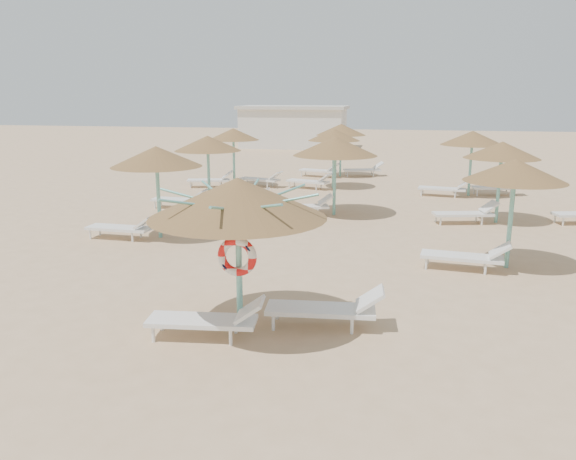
# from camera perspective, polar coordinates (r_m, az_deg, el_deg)

# --- Properties ---
(ground) EXTENTS (120.00, 120.00, 0.00)m
(ground) POSITION_cam_1_polar(r_m,az_deg,el_deg) (10.47, -3.90, -9.52)
(ground) COLOR tan
(ground) RESTS_ON ground
(main_palapa) EXTENTS (3.06, 3.06, 2.74)m
(main_palapa) POSITION_cam_1_polar(r_m,az_deg,el_deg) (9.57, -5.15, 3.18)
(main_palapa) COLOR #6DBDAF
(main_palapa) RESTS_ON ground
(lounger_main_a) EXTENTS (2.07, 0.83, 0.73)m
(lounger_main_a) POSITION_cam_1_polar(r_m,az_deg,el_deg) (9.85, -7.97, -8.96)
(lounger_main_a) COLOR white
(lounger_main_a) RESTS_ON ground
(lounger_main_b) EXTENTS (2.16, 0.82, 0.77)m
(lounger_main_b) POSITION_cam_1_polar(r_m,az_deg,el_deg) (10.22, 4.13, -7.91)
(lounger_main_b) COLOR white
(lounger_main_b) RESTS_ON ground
(palapa_field) EXTENTS (19.28, 17.74, 2.72)m
(palapa_field) POSITION_cam_1_polar(r_m,az_deg,el_deg) (20.10, 10.18, 8.19)
(palapa_field) COLOR #6DBDAF
(palapa_field) RESTS_ON ground
(service_hut) EXTENTS (8.40, 4.40, 3.25)m
(service_hut) POSITION_cam_1_polar(r_m,az_deg,el_deg) (45.17, 0.56, 10.47)
(service_hut) COLOR silver
(service_hut) RESTS_ON ground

